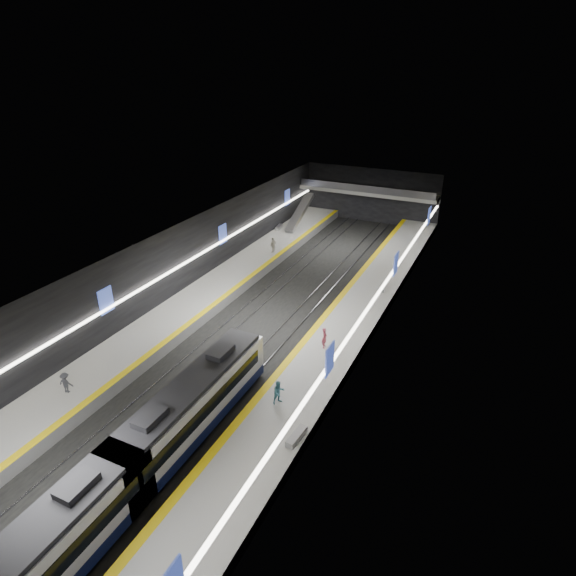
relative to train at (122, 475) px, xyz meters
The scene contains 25 objects.
ground 20.36m from the train, 97.09° to the left, with size 70.00×70.00×0.00m, color black.
ceiling 21.06m from the train, 97.09° to the left, with size 20.00×70.00×0.04m, color beige.
wall_left 23.73m from the train, 121.89° to the left, with size 0.04×70.00×8.00m, color black.
wall_right 21.52m from the train, 69.53° to the left, with size 0.04×70.00×8.00m, color black.
wall_back 55.17m from the train, 92.60° to the left, with size 20.00×0.04×8.00m, color black.
platform_left 22.50m from the train, 116.46° to the left, with size 5.00×70.00×1.00m, color slate.
tile_surface_left 22.47m from the train, 116.46° to the left, with size 5.00×70.00×0.02m, color #A8A8A3.
tactile_strip_left 21.58m from the train, 111.22° to the left, with size 0.60×70.00×0.02m, color yellow.
platform_right 20.77m from the train, 76.02° to the left, with size 5.00×70.00×1.00m, color slate.
tile_surface_right 20.73m from the train, 76.02° to the left, with size 5.00×70.00×0.02m, color #A8A8A3.
tactile_strip_right 20.32m from the train, 82.06° to the left, with size 0.60×70.00×0.02m, color yellow.
rails 20.36m from the train, 97.09° to the left, with size 6.52×70.00×0.12m.
train is the anchor object (origin of this frame).
ad_posters 21.36m from the train, 96.76° to the left, with size 19.94×53.50×2.20m.
cove_light_left 23.61m from the train, 121.48° to the left, with size 0.25×68.60×0.12m, color white.
cove_light_right 21.43m from the train, 70.03° to the left, with size 0.25×68.60×0.12m, color white.
mezzanine_bridge 53.15m from the train, 92.70° to the left, with size 20.00×3.00×1.50m.
escalator 47.17m from the train, 102.24° to the left, with size 1.20×8.00×0.60m, color #99999E.
bench_left_far 45.14m from the train, 105.42° to the left, with size 0.52×1.87×0.46m, color #99999E.
bench_right_near 10.46m from the train, 47.77° to the left, with size 0.54×1.93×0.47m, color #99999E.
bench_right_far 31.65m from the train, 78.85° to the left, with size 0.45×1.61×0.39m, color #99999E.
passenger_right_a 18.94m from the train, 75.71° to the left, with size 0.66×0.43×1.81m, color #C5495F.
passenger_right_b 11.33m from the train, 67.12° to the left, with size 0.86×0.67×1.78m, color teal.
passenger_left_a 36.43m from the train, 103.89° to the left, with size 1.13×0.47×1.93m, color silver.
passenger_left_b 11.04m from the train, 153.30° to the left, with size 1.05×0.60×1.62m, color #404147.
Camera 1 is at (18.90, -33.43, 22.98)m, focal length 30.00 mm.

